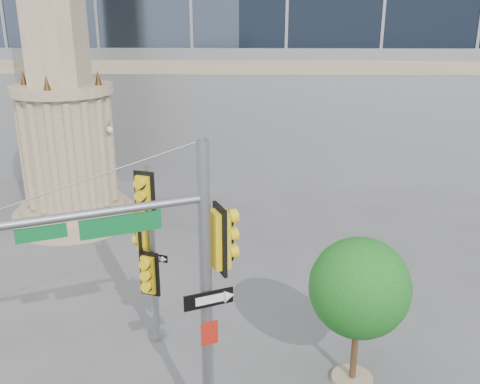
{
  "coord_description": "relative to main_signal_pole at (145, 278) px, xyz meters",
  "views": [
    {
      "loc": [
        0.73,
        -9.48,
        7.61
      ],
      "look_at": [
        0.39,
        2.0,
        3.65
      ],
      "focal_mm": 40.0,
      "sensor_mm": 36.0,
      "label": 1
    }
  ],
  "objects": [
    {
      "name": "secondary_signal_pole",
      "position": [
        -0.67,
        3.49,
        -0.98
      ],
      "size": [
        0.75,
        0.69,
        4.35
      ],
      "rotation": [
        0.0,
        0.0,
        -0.31
      ],
      "color": "slate",
      "rests_on": "ground"
    },
    {
      "name": "ground",
      "position": [
        1.02,
        1.93,
        -3.53
      ],
      "size": [
        120.0,
        120.0,
        0.0
      ],
      "primitive_type": "plane",
      "color": "#545456",
      "rests_on": "ground"
    },
    {
      "name": "street_tree",
      "position": [
        3.92,
        2.11,
        -1.36
      ],
      "size": [
        2.11,
        2.07,
        3.3
      ],
      "color": "gray",
      "rests_on": "ground"
    },
    {
      "name": "monument",
      "position": [
        -4.98,
        10.93,
        1.99
      ],
      "size": [
        4.4,
        4.4,
        16.6
      ],
      "color": "gray",
      "rests_on": "ground"
    },
    {
      "name": "main_signal_pole",
      "position": [
        0.0,
        0.0,
        0.0
      ],
      "size": [
        4.14,
        2.16,
        5.7
      ],
      "rotation": [
        0.0,
        0.0,
        0.43
      ],
      "color": "slate",
      "rests_on": "ground"
    }
  ]
}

